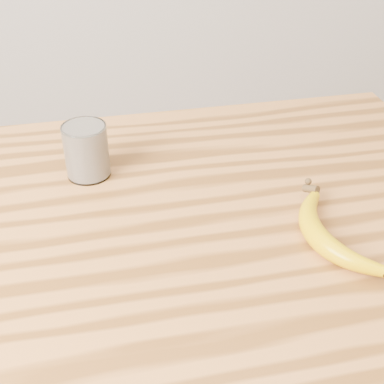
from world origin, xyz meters
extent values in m
cube|color=#B57132|center=(0.00, 0.00, 0.88)|extent=(1.20, 0.80, 0.04)
cylinder|color=brown|center=(0.54, 0.34, 0.43)|extent=(0.06, 0.06, 0.86)
cylinder|color=white|center=(-0.08, 0.17, 0.95)|extent=(0.08, 0.08, 0.10)
torus|color=white|center=(-0.08, 0.17, 1.00)|extent=(0.08, 0.08, 0.00)
cylinder|color=beige|center=(-0.08, 0.17, 0.95)|extent=(0.07, 0.07, 0.09)
camera|label=1|loc=(-0.06, -0.67, 1.43)|focal=50.00mm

